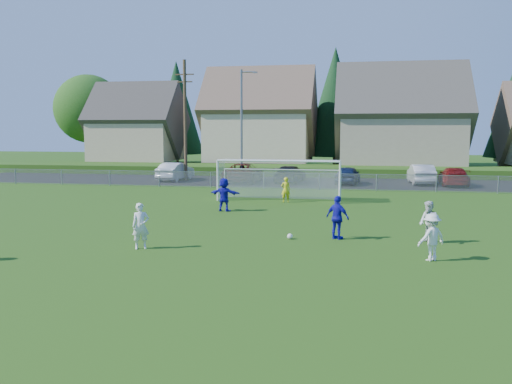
# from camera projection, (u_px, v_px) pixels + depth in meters

# --- Properties ---
(ground) EXTENTS (160.00, 160.00, 0.00)m
(ground) POSITION_uv_depth(u_px,v_px,m) (211.00, 263.00, 17.50)
(ground) COLOR #193D0C
(ground) RESTS_ON ground
(asphalt_lot) EXTENTS (60.00, 60.00, 0.00)m
(asphalt_lot) POSITION_uv_depth(u_px,v_px,m) (299.00, 182.00, 44.36)
(asphalt_lot) COLOR black
(asphalt_lot) RESTS_ON ground
(grass_embankment) EXTENTS (70.00, 6.00, 0.80)m
(grass_embankment) POSITION_uv_depth(u_px,v_px,m) (307.00, 170.00, 51.64)
(grass_embankment) COLOR #1E420F
(grass_embankment) RESTS_ON ground
(soccer_ball) EXTENTS (0.22, 0.22, 0.22)m
(soccer_ball) POSITION_uv_depth(u_px,v_px,m) (290.00, 236.00, 21.28)
(soccer_ball) COLOR white
(soccer_ball) RESTS_ON ground
(player_white_a) EXTENTS (0.72, 0.64, 1.67)m
(player_white_a) POSITION_uv_depth(u_px,v_px,m) (141.00, 226.00, 19.49)
(player_white_a) COLOR white
(player_white_a) RESTS_ON ground
(player_white_b) EXTENTS (0.90, 0.97, 1.61)m
(player_white_b) POSITION_uv_depth(u_px,v_px,m) (429.00, 222.00, 20.44)
(player_white_b) COLOR white
(player_white_b) RESTS_ON ground
(player_white_c) EXTENTS (1.16, 1.04, 1.56)m
(player_white_c) POSITION_uv_depth(u_px,v_px,m) (432.00, 237.00, 17.74)
(player_white_c) COLOR white
(player_white_c) RESTS_ON ground
(player_blue_a) EXTENTS (1.08, 0.88, 1.72)m
(player_blue_a) POSITION_uv_depth(u_px,v_px,m) (338.00, 218.00, 21.19)
(player_blue_a) COLOR #1612B1
(player_blue_a) RESTS_ON ground
(player_blue_b) EXTENTS (1.70, 0.81, 1.76)m
(player_blue_b) POSITION_uv_depth(u_px,v_px,m) (224.00, 195.00, 28.51)
(player_blue_b) COLOR #1612B1
(player_blue_b) RESTS_ON ground
(goalkeeper) EXTENTS (0.61, 0.47, 1.49)m
(goalkeeper) POSITION_uv_depth(u_px,v_px,m) (286.00, 190.00, 32.01)
(goalkeeper) COLOR yellow
(goalkeeper) RESTS_ON ground
(car_b) EXTENTS (2.03, 4.74, 1.52)m
(car_b) POSITION_uv_depth(u_px,v_px,m) (175.00, 171.00, 45.81)
(car_b) COLOR silver
(car_b) RESTS_ON ground
(car_c) EXTENTS (2.62, 5.59, 1.55)m
(car_c) POSITION_uv_depth(u_px,v_px,m) (243.00, 173.00, 44.16)
(car_c) COLOR #4D1108
(car_c) RESTS_ON ground
(car_d) EXTENTS (2.37, 4.90, 1.38)m
(car_d) POSITION_uv_depth(u_px,v_px,m) (290.00, 174.00, 43.75)
(car_d) COLOR black
(car_d) RESTS_ON ground
(car_e) EXTENTS (2.18, 4.37, 1.43)m
(car_e) POSITION_uv_depth(u_px,v_px,m) (348.00, 175.00, 42.71)
(car_e) COLOR #111D3D
(car_e) RESTS_ON ground
(car_f) EXTENTS (1.83, 4.76, 1.55)m
(car_f) POSITION_uv_depth(u_px,v_px,m) (421.00, 174.00, 42.77)
(car_f) COLOR silver
(car_f) RESTS_ON ground
(car_g) EXTENTS (2.19, 4.92, 1.40)m
(car_g) POSITION_uv_depth(u_px,v_px,m) (454.00, 176.00, 41.55)
(car_g) COLOR maroon
(car_g) RESTS_ON ground
(soccer_goal) EXTENTS (7.42, 1.90, 2.50)m
(soccer_goal) POSITION_uv_depth(u_px,v_px,m) (280.00, 173.00, 32.99)
(soccer_goal) COLOR white
(soccer_goal) RESTS_ON ground
(chainlink_fence) EXTENTS (52.06, 0.06, 1.20)m
(chainlink_fence) POSITION_uv_depth(u_px,v_px,m) (291.00, 181.00, 38.92)
(chainlink_fence) COLOR gray
(chainlink_fence) RESTS_ON ground
(streetlight) EXTENTS (1.38, 0.18, 9.00)m
(streetlight) POSITION_uv_depth(u_px,v_px,m) (242.00, 123.00, 43.14)
(streetlight) COLOR slate
(streetlight) RESTS_ON ground
(utility_pole) EXTENTS (1.60, 0.26, 10.00)m
(utility_pole) POSITION_uv_depth(u_px,v_px,m) (185.00, 119.00, 44.99)
(utility_pole) COLOR #473321
(utility_pole) RESTS_ON ground
(houses_row) EXTENTS (53.90, 11.45, 13.27)m
(houses_row) POSITION_uv_depth(u_px,v_px,m) (333.00, 101.00, 57.78)
(houses_row) COLOR tan
(houses_row) RESTS_ON ground
(tree_row) EXTENTS (65.98, 12.36, 13.80)m
(tree_row) POSITION_uv_depth(u_px,v_px,m) (327.00, 107.00, 64.12)
(tree_row) COLOR #382616
(tree_row) RESTS_ON ground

